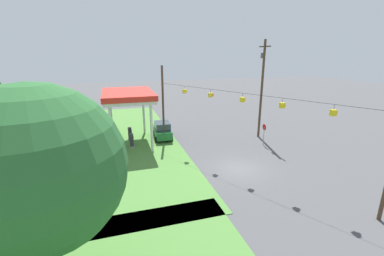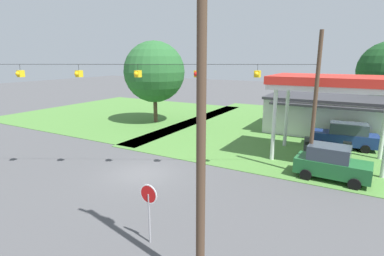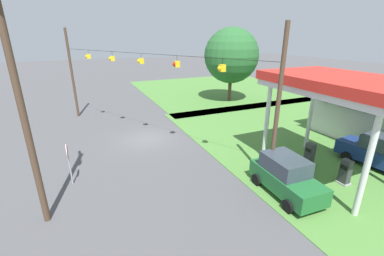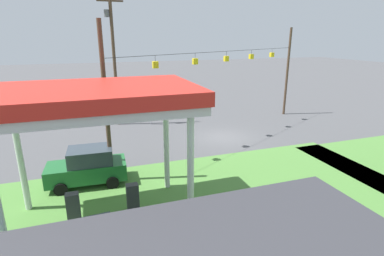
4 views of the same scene
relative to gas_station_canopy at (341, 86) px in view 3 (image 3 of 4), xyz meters
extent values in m
plane|color=#4C4C4F|center=(-9.93, -8.80, -5.48)|extent=(160.00, 160.00, 0.00)
cube|color=#4C7F38|center=(-25.93, 7.20, -5.46)|extent=(24.00, 24.00, 0.04)
cube|color=silver|center=(0.00, 0.00, -0.16)|extent=(8.03, 5.20, 0.35)
cube|color=red|center=(0.00, 0.00, 0.29)|extent=(8.23, 5.40, 0.55)
cylinder|color=silver|center=(-3.42, -2.00, -2.91)|extent=(0.28, 0.28, 5.14)
cylinder|color=silver|center=(3.42, -2.00, -2.91)|extent=(0.28, 0.28, 5.14)
cylinder|color=silver|center=(-3.42, 2.00, -2.91)|extent=(0.28, 0.28, 5.14)
cube|color=gray|center=(-1.28, 0.00, -5.42)|extent=(0.71, 0.56, 0.12)
cube|color=#333338|center=(-1.28, 0.00, -4.66)|extent=(0.55, 0.40, 1.40)
cube|color=black|center=(-1.28, -0.22, -4.38)|extent=(0.39, 0.03, 0.24)
cube|color=gray|center=(1.28, 0.00, -5.42)|extent=(0.71, 0.56, 0.12)
cube|color=#333338|center=(1.28, 0.00, -4.66)|extent=(0.55, 0.40, 1.40)
cube|color=black|center=(1.28, -0.22, -4.38)|extent=(0.39, 0.03, 0.24)
cube|color=#1E602D|center=(0.70, -3.82, -4.68)|extent=(4.29, 2.02, 0.92)
cube|color=#333D47|center=(0.45, -3.81, -3.80)|extent=(2.39, 1.80, 0.85)
cylinder|color=black|center=(2.04, -2.93, -5.14)|extent=(0.69, 0.25, 0.68)
cylinder|color=black|center=(1.97, -4.82, -5.14)|extent=(0.69, 0.25, 0.68)
cylinder|color=black|center=(-0.57, -2.83, -5.14)|extent=(0.69, 0.25, 0.68)
cylinder|color=black|center=(-0.65, -4.71, -5.14)|extent=(0.69, 0.25, 0.68)
cube|color=navy|center=(0.86, 3.82, -4.67)|extent=(5.18, 2.28, 0.93)
cylinder|color=black|center=(-0.62, 2.75, -5.14)|extent=(0.70, 0.28, 0.68)
cylinder|color=black|center=(-0.78, 4.63, -5.14)|extent=(0.70, 0.28, 0.68)
cylinder|color=#99999E|center=(-5.02, -14.40, -4.43)|extent=(0.08, 0.08, 2.10)
cylinder|color=white|center=(-5.02, -14.40, -3.38)|extent=(0.80, 0.03, 0.80)
cylinder|color=red|center=(-5.02, -14.40, -3.38)|extent=(0.70, 0.03, 0.70)
cylinder|color=#4C3828|center=(-2.16, -15.49, 0.33)|extent=(0.28, 0.28, 11.62)
cylinder|color=#4C3828|center=(-19.24, -13.80, -1.07)|extent=(0.24, 0.24, 8.81)
cylinder|color=#4C3828|center=(-0.61, -3.80, -1.07)|extent=(0.24, 0.24, 8.81)
cylinder|color=black|center=(-9.93, -8.80, 1.40)|extent=(18.64, 10.02, 0.02)
cylinder|color=black|center=(-16.13, -12.13, 1.22)|extent=(0.02, 0.02, 0.35)
cube|color=yellow|center=(-16.13, -12.13, 0.85)|extent=(0.32, 0.32, 0.40)
sphere|color=yellow|center=(-16.13, -12.30, 0.85)|extent=(0.28, 0.28, 0.28)
cylinder|color=black|center=(-13.03, -10.46, 1.22)|extent=(0.02, 0.02, 0.35)
cube|color=yellow|center=(-13.03, -10.46, 0.85)|extent=(0.32, 0.32, 0.40)
sphere|color=yellow|center=(-13.03, -10.63, 0.85)|extent=(0.28, 0.28, 0.28)
cylinder|color=black|center=(-9.93, -8.80, 1.22)|extent=(0.02, 0.02, 0.35)
cube|color=yellow|center=(-9.93, -8.80, 0.85)|extent=(0.32, 0.32, 0.40)
sphere|color=yellow|center=(-9.93, -8.97, 0.85)|extent=(0.28, 0.28, 0.28)
cylinder|color=black|center=(-6.82, -7.13, 1.22)|extent=(0.02, 0.02, 0.35)
cube|color=yellow|center=(-6.82, -7.13, 0.85)|extent=(0.32, 0.32, 0.40)
sphere|color=red|center=(-6.82, -7.30, 0.85)|extent=(0.28, 0.28, 0.28)
cylinder|color=black|center=(-3.72, -5.46, 1.22)|extent=(0.02, 0.02, 0.35)
cube|color=yellow|center=(-3.72, -5.46, 0.85)|extent=(0.32, 0.32, 0.40)
sphere|color=yellow|center=(-3.72, -5.63, 0.85)|extent=(0.28, 0.28, 0.28)
cylinder|color=#4C3828|center=(-18.59, 4.50, -3.96)|extent=(0.44, 0.44, 3.02)
sphere|color=#28602D|center=(-18.59, 4.50, 0.25)|extent=(6.76, 6.76, 6.76)
camera|label=1|loc=(-29.04, 1.51, 4.56)|focal=24.00mm
camera|label=2|loc=(1.72, -22.87, 1.77)|focal=28.00mm
camera|label=3|loc=(9.57, -13.26, 2.68)|focal=24.00mm
camera|label=4|loc=(0.09, 12.43, 2.46)|focal=28.00mm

